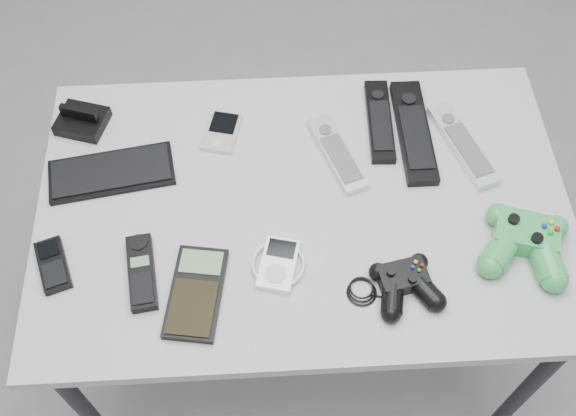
{
  "coord_description": "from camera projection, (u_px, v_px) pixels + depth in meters",
  "views": [
    {
      "loc": [
        -0.05,
        -0.8,
        1.79
      ],
      "look_at": [
        -0.01,
        -0.12,
        0.71
      ],
      "focal_mm": 42.0,
      "sensor_mm": 36.0,
      "label": 1
    }
  ],
  "objects": [
    {
      "name": "controller_black",
      "position": [
        405.0,
        283.0,
        1.19
      ],
      "size": [
        0.23,
        0.16,
        0.04
      ],
      "primitive_type": null,
      "rotation": [
        0.0,
        0.0,
        0.2
      ],
      "color": "black",
      "rests_on": "desk"
    },
    {
      "name": "cordless_handset",
      "position": [
        142.0,
        272.0,
        1.21
      ],
      "size": [
        0.07,
        0.15,
        0.02
      ],
      "primitive_type": "cube",
      "rotation": [
        0.0,
        0.0,
        0.14
      ],
      "color": "black",
      "rests_on": "desk"
    },
    {
      "name": "desk",
      "position": [
        303.0,
        219.0,
        1.36
      ],
      "size": [
        1.03,
        0.66,
        0.69
      ],
      "color": "gray",
      "rests_on": "floor"
    },
    {
      "name": "remote_black_a",
      "position": [
        380.0,
        120.0,
        1.4
      ],
      "size": [
        0.06,
        0.21,
        0.02
      ],
      "primitive_type": "cube",
      "rotation": [
        0.0,
        0.0,
        -0.04
      ],
      "color": "black",
      "rests_on": "desk"
    },
    {
      "name": "pda_keyboard",
      "position": [
        112.0,
        172.0,
        1.34
      ],
      "size": [
        0.26,
        0.14,
        0.02
      ],
      "primitive_type": "cube",
      "rotation": [
        0.0,
        0.0,
        0.16
      ],
      "color": "black",
      "rests_on": "desk"
    },
    {
      "name": "floor",
      "position": [
        291.0,
        306.0,
        1.94
      ],
      "size": [
        3.5,
        3.5,
        0.0
      ],
      "primitive_type": "plane",
      "color": "slate",
      "rests_on": "ground"
    },
    {
      "name": "mp3_player",
      "position": [
        278.0,
        264.0,
        1.22
      ],
      "size": [
        0.12,
        0.13,
        0.02
      ],
      "primitive_type": "cube",
      "rotation": [
        0.0,
        0.0,
        -0.25
      ],
      "color": "white",
      "rests_on": "desk"
    },
    {
      "name": "dock_bracket",
      "position": [
        81.0,
        117.0,
        1.39
      ],
      "size": [
        0.12,
        0.11,
        0.05
      ],
      "primitive_type": "cube",
      "rotation": [
        0.0,
        0.0,
        -0.31
      ],
      "color": "black",
      "rests_on": "desk"
    },
    {
      "name": "remote_silver_b",
      "position": [
        463.0,
        144.0,
        1.37
      ],
      "size": [
        0.12,
        0.22,
        0.02
      ],
      "primitive_type": "cube",
      "rotation": [
        0.0,
        0.0,
        0.32
      ],
      "color": "silver",
      "rests_on": "desk"
    },
    {
      "name": "calculator",
      "position": [
        196.0,
        293.0,
        1.19
      ],
      "size": [
        0.12,
        0.19,
        0.02
      ],
      "primitive_type": "cube",
      "rotation": [
        0.0,
        0.0,
        -0.16
      ],
      "color": "black",
      "rests_on": "desk"
    },
    {
      "name": "controller_green",
      "position": [
        526.0,
        241.0,
        1.23
      ],
      "size": [
        0.21,
        0.21,
        0.06
      ],
      "primitive_type": null,
      "rotation": [
        0.0,
        0.0,
        -0.31
      ],
      "color": "#217C2D",
      "rests_on": "desk"
    },
    {
      "name": "mobile_phone",
      "position": [
        53.0,
        265.0,
        1.22
      ],
      "size": [
        0.08,
        0.12,
        0.02
      ],
      "primitive_type": "cube",
      "rotation": [
        0.0,
        0.0,
        0.33
      ],
      "color": "black",
      "rests_on": "desk"
    },
    {
      "name": "remote_black_b",
      "position": [
        414.0,
        131.0,
        1.39
      ],
      "size": [
        0.06,
        0.26,
        0.03
      ],
      "primitive_type": "cube",
      "rotation": [
        0.0,
        0.0,
        -0.0
      ],
      "color": "black",
      "rests_on": "desk"
    },
    {
      "name": "pda",
      "position": [
        222.0,
        132.0,
        1.39
      ],
      "size": [
        0.09,
        0.11,
        0.02
      ],
      "primitive_type": "cube",
      "rotation": [
        0.0,
        0.0,
        -0.25
      ],
      "color": "silver",
      "rests_on": "desk"
    },
    {
      "name": "remote_silver_a",
      "position": [
        337.0,
        153.0,
        1.36
      ],
      "size": [
        0.11,
        0.2,
        0.02
      ],
      "primitive_type": "cube",
      "rotation": [
        0.0,
        0.0,
        0.34
      ],
      "color": "silver",
      "rests_on": "desk"
    }
  ]
}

